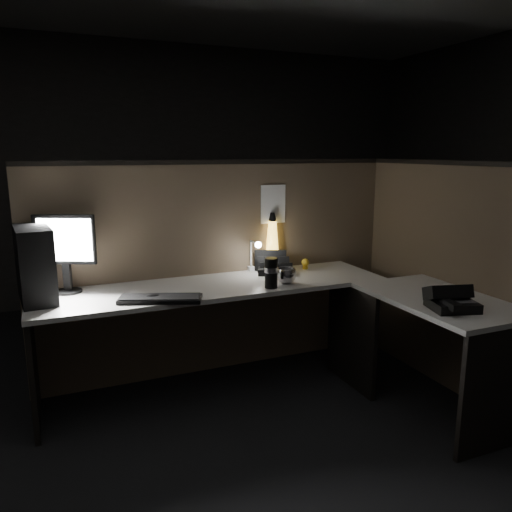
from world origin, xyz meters
name	(u,v)px	position (x,y,z in m)	size (l,w,h in m)	color
floor	(274,426)	(0.00, 0.00, 0.00)	(6.00, 6.00, 0.00)	black
room_shell	(276,145)	(0.00, 0.00, 1.62)	(6.00, 6.00, 6.00)	silver
partition_back	(221,269)	(0.00, 0.93, 0.75)	(2.66, 0.06, 1.50)	brown
partition_right	(446,277)	(1.33, 0.10, 0.75)	(0.06, 1.66, 1.50)	brown
desk	(284,316)	(0.18, 0.25, 0.58)	(2.60, 1.60, 0.73)	beige
pc_tower	(35,264)	(-1.22, 0.68, 0.95)	(0.19, 0.41, 0.43)	black
monitor	(65,246)	(-1.05, 0.80, 1.02)	(0.36, 0.19, 0.48)	black
keyboard	(160,299)	(-0.56, 0.38, 0.74)	(0.48, 0.16, 0.02)	black
mouse	(153,297)	(-0.60, 0.41, 0.75)	(0.10, 0.07, 0.04)	black
clip_lamp	(254,254)	(0.22, 0.81, 0.87)	(0.05, 0.19, 0.24)	white
organizer	(274,267)	(0.34, 0.75, 0.77)	(0.29, 0.28, 0.17)	black
lava_lamp	(272,246)	(0.39, 0.87, 0.90)	(0.11, 0.11, 0.42)	black
travel_mug	(271,273)	(0.16, 0.39, 0.83)	(0.09, 0.09, 0.19)	black
steel_mug	(286,276)	(0.29, 0.45, 0.78)	(0.13, 0.13, 0.10)	#B4B4BB
figurine	(305,262)	(0.61, 0.77, 0.78)	(0.06, 0.06, 0.06)	gold
pinned_paper	(273,204)	(0.40, 0.90, 1.21)	(0.20, 0.00, 0.28)	white
desk_phone	(450,300)	(0.88, -0.40, 0.78)	(0.29, 0.29, 0.14)	black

